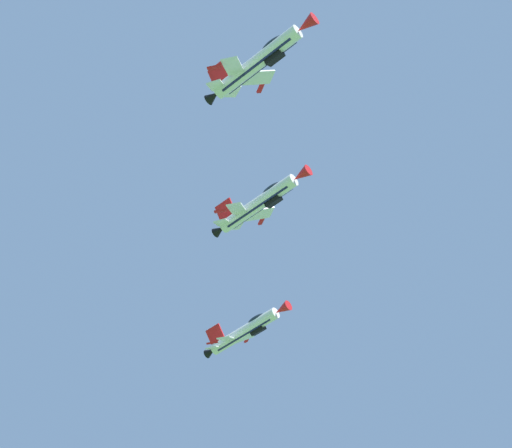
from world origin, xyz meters
TOP-DOWN VIEW (x-y plane):
  - fighter_jet_lead at (8.22, 49.43)m, footprint 11.45×13.32m
  - fighter_jet_left_wing at (12.00, 69.92)m, footprint 11.50×13.32m
  - fighter_jet_right_wing at (14.15, 93.36)m, footprint 11.32×13.32m

SIDE VIEW (x-z plane):
  - fighter_jet_right_wing at x=14.15m, z-range 84.21..90.50m
  - fighter_jet_lead at x=8.22m, z-range 84.88..90.72m
  - fighter_jet_left_wing at x=12.00m, z-range 85.23..90.87m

